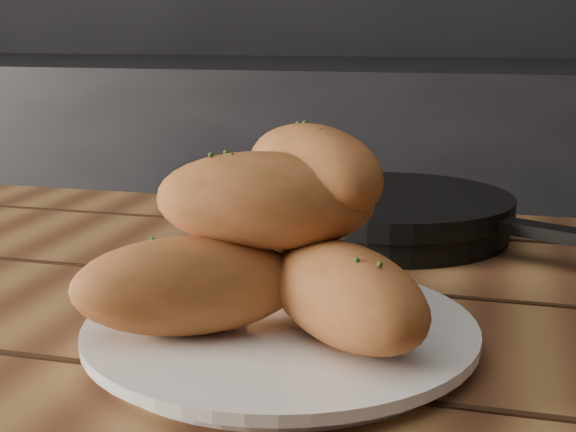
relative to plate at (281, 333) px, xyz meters
name	(u,v)px	position (x,y,z in m)	size (l,w,h in m)	color
counter	(219,275)	(-0.43, 1.03, -0.31)	(2.80, 0.60, 0.90)	black
plate	(281,333)	(0.00, 0.00, 0.00)	(0.28, 0.28, 0.02)	white
bread_rolls	(279,242)	(0.00, 0.00, 0.07)	(0.27, 0.24, 0.14)	#B65E32
skillet	(389,214)	(0.03, 0.33, 0.01)	(0.38, 0.27, 0.05)	black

